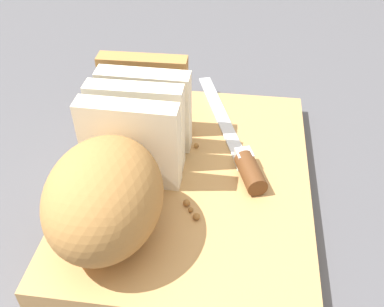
{
  "coord_description": "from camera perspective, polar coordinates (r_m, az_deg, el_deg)",
  "views": [
    {
      "loc": [
        -0.39,
        -0.04,
        0.38
      ],
      "look_at": [
        0.0,
        0.0,
        0.05
      ],
      "focal_mm": 41.08,
      "sensor_mm": 36.0,
      "label": 1
    }
  ],
  "objects": [
    {
      "name": "crumb_near_knife",
      "position": [
        0.47,
        0.57,
        -8.18
      ],
      "size": [
        0.01,
        0.01,
        0.01
      ],
      "primitive_type": "sphere",
      "color": "#996633",
      "rests_on": "cutting_board"
    },
    {
      "name": "crumb_stray_right",
      "position": [
        0.48,
        -0.16,
        -7.31
      ],
      "size": [
        0.01,
        0.01,
        0.01
      ],
      "primitive_type": "sphere",
      "color": "#996633",
      "rests_on": "cutting_board"
    },
    {
      "name": "ground_plane",
      "position": [
        0.55,
        -0.0,
        -4.41
      ],
      "size": [
        3.0,
        3.0,
        0.0
      ],
      "primitive_type": "plane",
      "color": "#4C4C51"
    },
    {
      "name": "bread_loaf",
      "position": [
        0.47,
        -9.3,
        -1.09
      ],
      "size": [
        0.27,
        0.13,
        0.11
      ],
      "rotation": [
        0.0,
        0.0,
        -0.04
      ],
      "color": "#A8753D",
      "rests_on": "cutting_board"
    },
    {
      "name": "crumb_near_loaf",
      "position": [
        0.49,
        -1.24,
        -6.37
      ],
      "size": [
        0.01,
        0.01,
        0.01
      ],
      "primitive_type": "sphere",
      "color": "#996633",
      "rests_on": "cutting_board"
    },
    {
      "name": "bread_knife",
      "position": [
        0.54,
        6.53,
        -0.35
      ],
      "size": [
        0.26,
        0.1,
        0.02
      ],
      "rotation": [
        0.0,
        0.0,
        0.31
      ],
      "color": "silver",
      "rests_on": "cutting_board"
    },
    {
      "name": "cutting_board",
      "position": [
        0.54,
        -0.0,
        -3.47
      ],
      "size": [
        0.38,
        0.29,
        0.02
      ],
      "primitive_type": "cube",
      "rotation": [
        0.0,
        0.0,
        -0.02
      ],
      "color": "tan",
      "rests_on": "ground_plane"
    },
    {
      "name": "crumb_stray_left",
      "position": [
        0.56,
        0.4,
        1.05
      ],
      "size": [
        0.01,
        0.01,
        0.01
      ],
      "primitive_type": "sphere",
      "color": "#996633",
      "rests_on": "cutting_board"
    }
  ]
}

